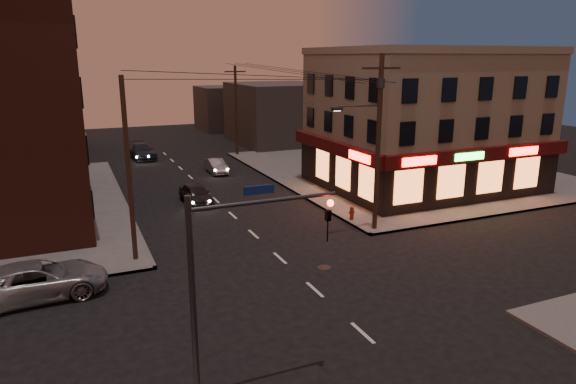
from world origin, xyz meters
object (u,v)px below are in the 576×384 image
sedan_near (196,194)px  sedan_mid (216,166)px  suv_cross (37,280)px  fire_hydrant (352,212)px  sedan_far (142,151)px

sedan_near → sedan_mid: sedan_near is taller
suv_cross → fire_hydrant: size_ratio=6.73×
suv_cross → sedan_near: size_ratio=1.39×
fire_hydrant → sedan_far: bearing=108.8°
sedan_mid → sedan_far: bearing=116.9°
suv_cross → sedan_far: suv_cross is taller
suv_cross → fire_hydrant: suv_cross is taller
sedan_near → sedan_far: bearing=89.4°
sedan_near → sedan_far: 18.56m
suv_cross → sedan_mid: 24.84m
suv_cross → sedan_near: suv_cross is taller
sedan_far → fire_hydrant: sedan_far is taller
sedan_mid → fire_hydrant: 17.44m
sedan_near → sedan_far: (-1.10, 18.52, 0.06)m
sedan_near → fire_hydrant: size_ratio=4.83×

